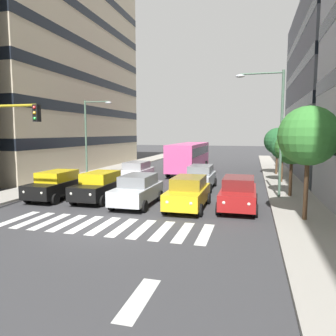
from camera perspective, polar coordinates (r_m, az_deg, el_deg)
name	(u,v)px	position (r m, az deg, el deg)	size (l,w,h in m)	color
ground_plane	(104,226)	(14.59, -11.41, -10.07)	(180.00, 180.00, 0.00)	#38383A
sidewalk_left	(319,241)	(13.38, 25.32, -11.74)	(2.85, 90.00, 0.15)	#9E998E
building_right_block_0	(50,68)	(39.15, -20.25, 16.47)	(10.89, 24.72, 22.49)	beige
crosswalk_markings	(104,226)	(14.58, -11.41, -10.06)	(9.45, 2.80, 0.01)	silver
lane_arrow_0	(139,299)	(8.53, -5.22, -22.27)	(0.50, 2.20, 0.01)	silver
car_0	(238,193)	(17.50, 12.44, -4.37)	(2.02, 4.44, 1.72)	maroon
car_1	(188,192)	(17.25, 3.61, -4.38)	(2.02, 4.44, 1.72)	gold
car_2	(138,190)	(18.12, -5.44, -3.88)	(2.02, 4.44, 1.72)	#B2B7BC
car_3	(100,186)	(19.75, -12.09, -3.15)	(2.02, 4.44, 1.72)	black
car_4	(56,185)	(20.97, -19.30, -2.82)	(2.02, 4.44, 1.72)	black
car_row2_0	(136,172)	(26.24, -5.73, -0.72)	(2.02, 4.44, 1.72)	silver
car_row2_1	(200,177)	(23.37, 5.80, -1.59)	(2.02, 4.44, 1.72)	#B2B7BC
bus_behind_traffic	(189,155)	(32.50, 3.81, 2.37)	(2.78, 10.50, 3.00)	#DB5193
street_lamp_left	(274,121)	(20.48, 18.42, 7.93)	(2.88, 0.28, 7.63)	#4C6B56
street_lamp_right	(90,131)	(28.82, -13.74, 6.48)	(2.56, 0.28, 6.73)	#4C6B56
street_tree_0	(308,136)	(15.52, 23.78, 5.24)	(2.65, 2.65, 5.13)	#513823
street_tree_1	(292,148)	(21.23, 21.25, 3.36)	(2.07, 2.07, 4.06)	#513823
street_tree_2	(282,147)	(27.12, 19.75, 3.47)	(1.89, 1.89, 3.74)	#513823
street_tree_3	(277,141)	(32.13, 18.94, 4.57)	(2.49, 2.49, 4.41)	#513823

